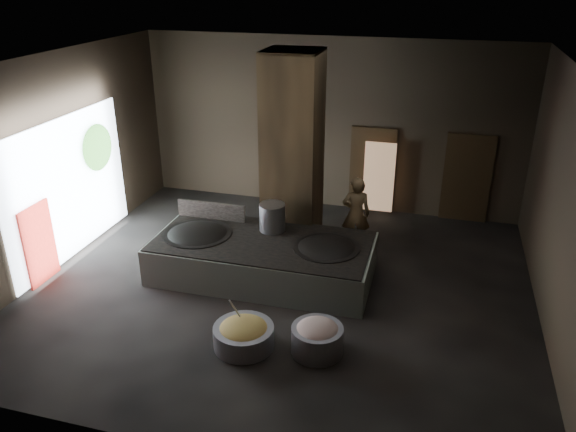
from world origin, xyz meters
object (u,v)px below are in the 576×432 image
(meat_basin, at_px, (317,340))
(hearth_platform, at_px, (263,259))
(wok_left, at_px, (198,237))
(veg_basin, at_px, (244,337))
(wok_right, at_px, (326,251))
(cook, at_px, (356,214))
(stock_pot, at_px, (272,217))

(meat_basin, bearing_deg, hearth_platform, 127.05)
(wok_left, xyz_separation_m, veg_basin, (1.88, -2.38, -0.56))
(wok_right, height_order, cook, cook)
(cook, distance_m, meat_basin, 4.04)
(wok_right, bearing_deg, meat_basin, -81.51)
(veg_basin, bearing_deg, wok_left, 128.34)
(hearth_platform, relative_size, cook, 2.59)
(cook, bearing_deg, wok_right, 68.60)
(wok_right, relative_size, veg_basin, 1.27)
(wok_left, xyz_separation_m, meat_basin, (3.14, -2.19, -0.51))
(wok_left, relative_size, veg_basin, 1.37)
(stock_pot, height_order, meat_basin, stock_pot)
(cook, relative_size, veg_basin, 1.67)
(veg_basin, bearing_deg, cook, 73.22)
(cook, bearing_deg, stock_pot, 25.90)
(wok_left, distance_m, stock_pot, 1.66)
(wok_right, height_order, veg_basin, wok_right)
(stock_pot, distance_m, meat_basin, 3.36)
(cook, bearing_deg, wok_left, 19.56)
(hearth_platform, bearing_deg, wok_left, -178.35)
(hearth_platform, height_order, cook, cook)
(meat_basin, bearing_deg, wok_right, 98.49)
(hearth_platform, relative_size, wok_left, 3.17)
(hearth_platform, xyz_separation_m, cook, (1.69, 1.74, 0.49))
(cook, relative_size, meat_basin, 1.99)
(wok_right, bearing_deg, hearth_platform, -177.88)
(stock_pot, bearing_deg, veg_basin, -82.75)
(wok_left, bearing_deg, wok_right, 2.05)
(cook, height_order, meat_basin, cook)
(veg_basin, bearing_deg, hearth_platform, 100.02)
(wok_right, xyz_separation_m, meat_basin, (0.34, -2.29, -0.51))
(wok_left, height_order, cook, cook)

